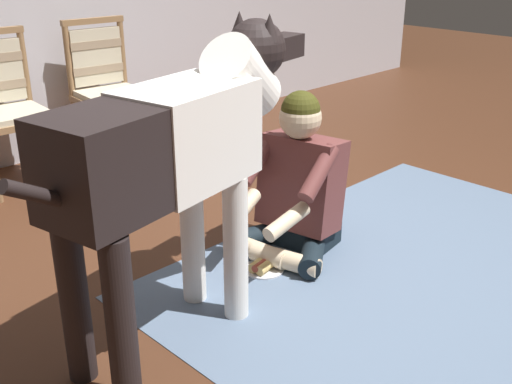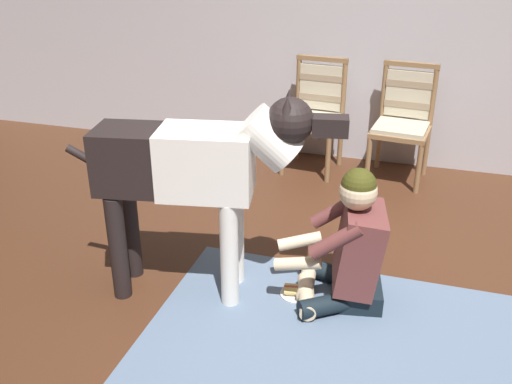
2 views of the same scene
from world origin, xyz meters
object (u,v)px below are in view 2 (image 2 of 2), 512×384
(dining_chair_right_of_pair, at_px, (404,117))
(dining_chair_left_of_pair, at_px, (316,109))
(hot_dog_on_plate, at_px, (297,291))
(person_sitting_on_floor, at_px, (349,249))
(large_dog, at_px, (196,168))

(dining_chair_right_of_pair, bearing_deg, dining_chair_left_of_pair, 179.99)
(hot_dog_on_plate, bearing_deg, person_sitting_on_floor, 10.51)
(dining_chair_right_of_pair, xyz_separation_m, person_sitting_on_floor, (-0.15, -1.96, -0.20))
(dining_chair_left_of_pair, height_order, large_dog, large_dog)
(dining_chair_left_of_pair, relative_size, dining_chair_right_of_pair, 1.00)
(dining_chair_left_of_pair, height_order, hot_dog_on_plate, dining_chair_left_of_pair)
(person_sitting_on_floor, height_order, hot_dog_on_plate, person_sitting_on_floor)
(dining_chair_left_of_pair, xyz_separation_m, dining_chair_right_of_pair, (0.75, -0.00, 0.00))
(person_sitting_on_floor, bearing_deg, dining_chair_right_of_pair, 85.71)
(person_sitting_on_floor, xyz_separation_m, large_dog, (-0.86, -0.16, 0.45))
(person_sitting_on_floor, bearing_deg, large_dog, -169.49)
(dining_chair_right_of_pair, relative_size, person_sitting_on_floor, 1.17)
(dining_chair_right_of_pair, height_order, person_sitting_on_floor, dining_chair_right_of_pair)
(hot_dog_on_plate, bearing_deg, dining_chair_left_of_pair, 99.09)
(dining_chair_right_of_pair, xyz_separation_m, hot_dog_on_plate, (-0.43, -2.01, -0.52))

